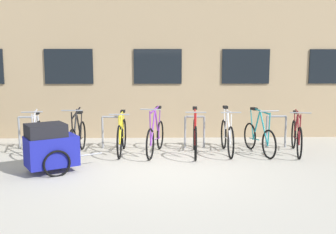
{
  "coord_description": "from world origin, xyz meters",
  "views": [
    {
      "loc": [
        0.03,
        -6.97,
        1.98
      ],
      "look_at": [
        0.24,
        1.6,
        0.8
      ],
      "focal_mm": 39.68,
      "sensor_mm": 36.0,
      "label": 1
    }
  ],
  "objects_px": {
    "bicycle_white": "(227,136)",
    "bicycle_yellow": "(122,136)",
    "bicycle_purple": "(155,137)",
    "bicycle_red": "(195,136)",
    "bicycle_black": "(78,138)",
    "bicycle_maroon": "(296,136)",
    "bike_trailer": "(50,147)",
    "bicycle_silver": "(36,137)",
    "bicycle_teal": "(259,137)"
  },
  "relations": [
    {
      "from": "bicycle_white",
      "to": "bicycle_yellow",
      "type": "bearing_deg",
      "value": 179.07
    },
    {
      "from": "bicycle_white",
      "to": "bicycle_purple",
      "type": "bearing_deg",
      "value": -178.52
    },
    {
      "from": "bicycle_purple",
      "to": "bicycle_yellow",
      "type": "height_order",
      "value": "bicycle_purple"
    },
    {
      "from": "bicycle_purple",
      "to": "bicycle_red",
      "type": "bearing_deg",
      "value": -4.59
    },
    {
      "from": "bicycle_black",
      "to": "bicycle_yellow",
      "type": "relative_size",
      "value": 1.01
    },
    {
      "from": "bicycle_maroon",
      "to": "bicycle_red",
      "type": "bearing_deg",
      "value": -178.25
    },
    {
      "from": "bicycle_yellow",
      "to": "bicycle_purple",
      "type": "bearing_deg",
      "value": -6.04
    },
    {
      "from": "bicycle_white",
      "to": "bike_trailer",
      "type": "distance_m",
      "value": 3.89
    },
    {
      "from": "bicycle_white",
      "to": "bicycle_yellow",
      "type": "height_order",
      "value": "bicycle_white"
    },
    {
      "from": "bicycle_purple",
      "to": "bicycle_silver",
      "type": "xyz_separation_m",
      "value": [
        -2.69,
        0.0,
        -0.0
      ]
    },
    {
      "from": "bicycle_purple",
      "to": "bicycle_yellow",
      "type": "relative_size",
      "value": 1.01
    },
    {
      "from": "bike_trailer",
      "to": "bicycle_white",
      "type": "bearing_deg",
      "value": 22.78
    },
    {
      "from": "bicycle_black",
      "to": "bicycle_white",
      "type": "distance_m",
      "value": 3.4
    },
    {
      "from": "bicycle_yellow",
      "to": "bicycle_maroon",
      "type": "relative_size",
      "value": 1.0
    },
    {
      "from": "bicycle_black",
      "to": "bicycle_silver",
      "type": "distance_m",
      "value": 0.94
    },
    {
      "from": "bicycle_teal",
      "to": "bike_trailer",
      "type": "relative_size",
      "value": 1.15
    },
    {
      "from": "bicycle_silver",
      "to": "bicycle_teal",
      "type": "bearing_deg",
      "value": -0.07
    },
    {
      "from": "bicycle_white",
      "to": "bicycle_maroon",
      "type": "xyz_separation_m",
      "value": [
        1.59,
        -0.04,
        -0.01
      ]
    },
    {
      "from": "bicycle_silver",
      "to": "bike_trailer",
      "type": "bearing_deg",
      "value": -63.1
    },
    {
      "from": "bicycle_black",
      "to": "bicycle_yellow",
      "type": "xyz_separation_m",
      "value": [
        0.98,
        0.11,
        0.01
      ]
    },
    {
      "from": "bicycle_teal",
      "to": "bicycle_silver",
      "type": "height_order",
      "value": "bicycle_teal"
    },
    {
      "from": "bicycle_silver",
      "to": "bike_trailer",
      "type": "xyz_separation_m",
      "value": [
        0.74,
        -1.47,
        0.1
      ]
    },
    {
      "from": "bicycle_white",
      "to": "bicycle_silver",
      "type": "bearing_deg",
      "value": -179.46
    },
    {
      "from": "bicycle_black",
      "to": "bicycle_red",
      "type": "bearing_deg",
      "value": -0.97
    },
    {
      "from": "bicycle_teal",
      "to": "bicycle_black",
      "type": "bearing_deg",
      "value": -179.69
    },
    {
      "from": "bicycle_black",
      "to": "bicycle_maroon",
      "type": "distance_m",
      "value": 4.99
    },
    {
      "from": "bicycle_black",
      "to": "bicycle_maroon",
      "type": "relative_size",
      "value": 1.01
    },
    {
      "from": "bicycle_black",
      "to": "bicycle_white",
      "type": "relative_size",
      "value": 1.02
    },
    {
      "from": "bicycle_silver",
      "to": "bicycle_maroon",
      "type": "bearing_deg",
      "value": -0.01
    },
    {
      "from": "bicycle_red",
      "to": "bicycle_teal",
      "type": "bearing_deg",
      "value": 2.6
    },
    {
      "from": "bicycle_yellow",
      "to": "bicycle_silver",
      "type": "bearing_deg",
      "value": -177.6
    },
    {
      "from": "bicycle_teal",
      "to": "bicycle_red",
      "type": "bearing_deg",
      "value": -177.4
    },
    {
      "from": "bicycle_teal",
      "to": "bicycle_silver",
      "type": "distance_m",
      "value": 5.06
    },
    {
      "from": "bicycle_silver",
      "to": "bike_trailer",
      "type": "distance_m",
      "value": 1.65
    },
    {
      "from": "bike_trailer",
      "to": "bicycle_black",
      "type": "bearing_deg",
      "value": 82.35
    },
    {
      "from": "bicycle_purple",
      "to": "bicycle_teal",
      "type": "xyz_separation_m",
      "value": [
        2.37,
        -0.0,
        -0.02
      ]
    },
    {
      "from": "bicycle_maroon",
      "to": "bicycle_purple",
      "type": "bearing_deg",
      "value": 180.0
    },
    {
      "from": "bicycle_purple",
      "to": "bicycle_silver",
      "type": "distance_m",
      "value": 2.69
    },
    {
      "from": "bicycle_purple",
      "to": "bicycle_white",
      "type": "bearing_deg",
      "value": 1.48
    },
    {
      "from": "bicycle_purple",
      "to": "bicycle_silver",
      "type": "height_order",
      "value": "bicycle_purple"
    },
    {
      "from": "bicycle_purple",
      "to": "bicycle_white",
      "type": "distance_m",
      "value": 1.64
    },
    {
      "from": "bicycle_yellow",
      "to": "bicycle_maroon",
      "type": "height_order",
      "value": "bicycle_maroon"
    },
    {
      "from": "bicycle_teal",
      "to": "bicycle_yellow",
      "type": "xyz_separation_m",
      "value": [
        -3.14,
        0.09,
        0.02
      ]
    },
    {
      "from": "bicycle_yellow",
      "to": "bicycle_red",
      "type": "relative_size",
      "value": 0.96
    },
    {
      "from": "bicycle_silver",
      "to": "bicycle_white",
      "type": "distance_m",
      "value": 4.33
    },
    {
      "from": "bicycle_silver",
      "to": "bicycle_yellow",
      "type": "distance_m",
      "value": 1.92
    },
    {
      "from": "bicycle_black",
      "to": "bicycle_red",
      "type": "distance_m",
      "value": 2.65
    },
    {
      "from": "bicycle_silver",
      "to": "bike_trailer",
      "type": "relative_size",
      "value": 1.19
    },
    {
      "from": "bicycle_silver",
      "to": "bicycle_yellow",
      "type": "height_order",
      "value": "bicycle_silver"
    },
    {
      "from": "bike_trailer",
      "to": "bicycle_purple",
      "type": "bearing_deg",
      "value": 36.95
    }
  ]
}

